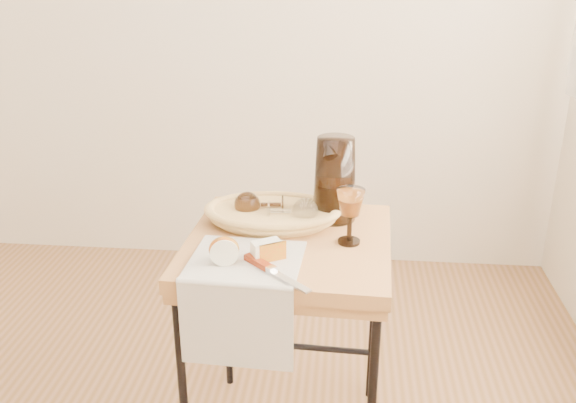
# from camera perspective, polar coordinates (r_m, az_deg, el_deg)

# --- Properties ---
(side_table) EXTENTS (0.59, 0.59, 0.72)m
(side_table) POSITION_cam_1_polar(r_m,az_deg,el_deg) (1.93, 0.06, -13.09)
(side_table) COLOR brown
(side_table) RESTS_ON floor
(tea_towel) EXTENTS (0.30, 0.27, 0.01)m
(tea_towel) POSITION_cam_1_polar(r_m,az_deg,el_deg) (1.62, -3.89, -5.42)
(tea_towel) COLOR silver
(tea_towel) RESTS_ON side_table
(bread_basket) EXTENTS (0.36, 0.26, 0.05)m
(bread_basket) POSITION_cam_1_polar(r_m,az_deg,el_deg) (1.83, -1.43, -1.26)
(bread_basket) COLOR #A06F3C
(bread_basket) RESTS_ON side_table
(goblet_lying_a) EXTENTS (0.13, 0.09, 0.08)m
(goblet_lying_a) POSITION_cam_1_polar(r_m,az_deg,el_deg) (1.84, -2.36, -0.28)
(goblet_lying_a) COLOR #4E331C
(goblet_lying_a) RESTS_ON bread_basket
(goblet_lying_b) EXTENTS (0.13, 0.08, 0.08)m
(goblet_lying_b) POSITION_cam_1_polar(r_m,az_deg,el_deg) (1.80, 0.15, -0.85)
(goblet_lying_b) COLOR white
(goblet_lying_b) RESTS_ON bread_basket
(pitcher) EXTENTS (0.25, 0.30, 0.29)m
(pitcher) POSITION_cam_1_polar(r_m,az_deg,el_deg) (1.84, 4.31, 2.09)
(pitcher) COLOR black
(pitcher) RESTS_ON side_table
(wine_goblet) EXTENTS (0.08, 0.08, 0.16)m
(wine_goblet) POSITION_cam_1_polar(r_m,az_deg,el_deg) (1.70, 5.69, -1.34)
(wine_goblet) COLOR white
(wine_goblet) RESTS_ON side_table
(apple_half) EXTENTS (0.09, 0.06, 0.07)m
(apple_half) POSITION_cam_1_polar(r_m,az_deg,el_deg) (1.60, -5.88, -4.40)
(apple_half) COLOR #B51E03
(apple_half) RESTS_ON tea_towel
(apple_wedge) EXTENTS (0.08, 0.07, 0.05)m
(apple_wedge) POSITION_cam_1_polar(r_m,az_deg,el_deg) (1.61, -1.99, -4.48)
(apple_wedge) COLOR white
(apple_wedge) RESTS_ON tea_towel
(table_knife) EXTENTS (0.18, 0.18, 0.02)m
(table_knife) POSITION_cam_1_polar(r_m,az_deg,el_deg) (1.55, -1.32, -6.36)
(table_knife) COLOR silver
(table_knife) RESTS_ON tea_towel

